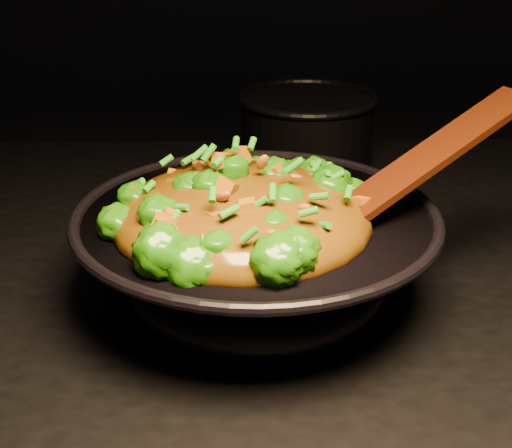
{
  "coord_description": "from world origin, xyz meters",
  "views": [
    {
      "loc": [
        -0.1,
        -0.74,
        1.3
      ],
      "look_at": [
        -0.09,
        -0.08,
        0.99
      ],
      "focal_mm": 50.0,
      "sensor_mm": 36.0,
      "label": 1
    }
  ],
  "objects": [
    {
      "name": "wok",
      "position": [
        -0.09,
        -0.09,
        0.95
      ],
      "size": [
        0.44,
        0.44,
        0.1
      ],
      "primitive_type": null,
      "rotation": [
        0.0,
        0.0,
        0.26
      ],
      "color": "black",
      "rests_on": "stovetop"
    },
    {
      "name": "stir_fry",
      "position": [
        -0.1,
        -0.11,
        1.04
      ],
      "size": [
        0.33,
        0.33,
        0.09
      ],
      "primitive_type": null,
      "rotation": [
        0.0,
        0.0,
        0.38
      ],
      "color": "#237008",
      "rests_on": "wok"
    },
    {
      "name": "spatula",
      "position": [
        0.07,
        -0.08,
        1.05
      ],
      "size": [
        0.26,
        0.17,
        0.12
      ],
      "primitive_type": "cube",
      "rotation": [
        0.0,
        -0.38,
        0.51
      ],
      "color": "#3A1A09",
      "rests_on": "wok"
    },
    {
      "name": "back_pot",
      "position": [
        -0.0,
        0.32,
        0.96
      ],
      "size": [
        0.27,
        0.27,
        0.12
      ],
      "primitive_type": "cylinder",
      "rotation": [
        0.0,
        0.0,
        0.41
      ],
      "color": "black",
      "rests_on": "stovetop"
    }
  ]
}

